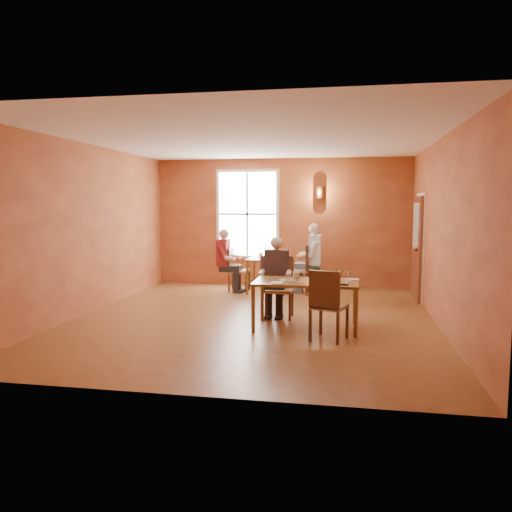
% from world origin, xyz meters
% --- Properties ---
extents(ground, '(6.00, 7.00, 0.01)m').
position_xyz_m(ground, '(0.00, 0.00, 0.00)').
color(ground, brown).
rests_on(ground, ground).
extents(wall_back, '(6.00, 0.04, 3.00)m').
position_xyz_m(wall_back, '(0.00, 3.50, 1.50)').
color(wall_back, brown).
rests_on(wall_back, ground).
extents(wall_front, '(6.00, 0.04, 3.00)m').
position_xyz_m(wall_front, '(0.00, -3.50, 1.50)').
color(wall_front, brown).
rests_on(wall_front, ground).
extents(wall_left, '(0.04, 7.00, 3.00)m').
position_xyz_m(wall_left, '(-3.00, 0.00, 1.50)').
color(wall_left, brown).
rests_on(wall_left, ground).
extents(wall_right, '(0.04, 7.00, 3.00)m').
position_xyz_m(wall_right, '(3.00, 0.00, 1.50)').
color(wall_right, brown).
rests_on(wall_right, ground).
extents(ceiling, '(6.00, 7.00, 0.04)m').
position_xyz_m(ceiling, '(0.00, 0.00, 3.00)').
color(ceiling, white).
rests_on(ceiling, wall_back).
extents(window, '(1.36, 0.10, 1.96)m').
position_xyz_m(window, '(-0.80, 3.45, 1.70)').
color(window, white).
rests_on(window, wall_back).
extents(door, '(0.12, 1.04, 2.10)m').
position_xyz_m(door, '(2.94, 2.30, 1.05)').
color(door, maroon).
rests_on(door, ground).
extents(wall_sconce, '(0.16, 0.16, 0.28)m').
position_xyz_m(wall_sconce, '(0.90, 3.40, 2.20)').
color(wall_sconce, brown).
rests_on(wall_sconce, wall_back).
extents(main_table, '(1.60, 0.90, 0.75)m').
position_xyz_m(main_table, '(0.92, -0.52, 0.38)').
color(main_table, brown).
rests_on(main_table, ground).
extents(chair_diner_main, '(0.44, 0.44, 1.00)m').
position_xyz_m(chair_diner_main, '(0.42, 0.13, 0.50)').
color(chair_diner_main, '#503218').
rests_on(chair_diner_main, ground).
extents(diner_main, '(0.53, 0.53, 1.33)m').
position_xyz_m(diner_main, '(0.42, 0.10, 0.66)').
color(diner_main, black).
rests_on(diner_main, ground).
extents(chair_empty, '(0.57, 0.57, 1.02)m').
position_xyz_m(chair_empty, '(1.30, -1.12, 0.51)').
color(chair_empty, brown).
rests_on(chair_empty, ground).
extents(plate_food, '(0.36, 0.36, 0.04)m').
position_xyz_m(plate_food, '(0.64, -0.56, 0.77)').
color(plate_food, white).
rests_on(plate_food, main_table).
extents(sandwich, '(0.11, 0.11, 0.11)m').
position_xyz_m(sandwich, '(0.76, -0.47, 0.81)').
color(sandwich, tan).
rests_on(sandwich, main_table).
extents(goblet_a, '(0.10, 0.10, 0.19)m').
position_xyz_m(goblet_a, '(1.41, -0.44, 0.85)').
color(goblet_a, silver).
rests_on(goblet_a, main_table).
extents(goblet_b, '(0.09, 0.09, 0.20)m').
position_xyz_m(goblet_b, '(1.54, -0.66, 0.85)').
color(goblet_b, white).
rests_on(goblet_b, main_table).
extents(goblet_c, '(0.10, 0.10, 0.19)m').
position_xyz_m(goblet_c, '(1.21, -0.71, 0.84)').
color(goblet_c, white).
rests_on(goblet_c, main_table).
extents(menu_stand, '(0.13, 0.08, 0.20)m').
position_xyz_m(menu_stand, '(1.06, -0.24, 0.85)').
color(menu_stand, '#254229').
rests_on(menu_stand, main_table).
extents(knife, '(0.22, 0.07, 0.00)m').
position_xyz_m(knife, '(0.84, -0.81, 0.75)').
color(knife, silver).
rests_on(knife, main_table).
extents(napkin, '(0.19, 0.19, 0.01)m').
position_xyz_m(napkin, '(0.50, -0.77, 0.75)').
color(napkin, silver).
rests_on(napkin, main_table).
extents(side_plate, '(0.22, 0.22, 0.01)m').
position_xyz_m(side_plate, '(1.66, -0.28, 0.76)').
color(side_plate, silver).
rests_on(side_plate, main_table).
extents(sunglasses, '(0.14, 0.05, 0.02)m').
position_xyz_m(sunglasses, '(1.50, -0.82, 0.76)').
color(sunglasses, black).
rests_on(sunglasses, main_table).
extents(second_table, '(0.86, 0.86, 0.76)m').
position_xyz_m(second_table, '(-0.16, 2.55, 0.38)').
color(second_table, brown).
rests_on(second_table, ground).
extents(chair_diner_white, '(0.47, 0.47, 1.06)m').
position_xyz_m(chair_diner_white, '(0.49, 2.55, 0.53)').
color(chair_diner_white, '#592F1D').
rests_on(chair_diner_white, ground).
extents(diner_white, '(0.59, 0.59, 1.47)m').
position_xyz_m(diner_white, '(0.52, 2.55, 0.74)').
color(diner_white, silver).
rests_on(diner_white, ground).
extents(chair_diner_maroon, '(0.42, 0.42, 0.96)m').
position_xyz_m(chair_diner_maroon, '(-0.81, 2.55, 0.48)').
color(chair_diner_maroon, '#4B2A12').
rests_on(chair_diner_maroon, ground).
extents(diner_maroon, '(0.54, 0.54, 1.35)m').
position_xyz_m(diner_maroon, '(-0.84, 2.55, 0.67)').
color(diner_maroon, '#571018').
rests_on(diner_maroon, ground).
extents(cup_a, '(0.15, 0.15, 0.10)m').
position_xyz_m(cup_a, '(0.01, 2.44, 0.81)').
color(cup_a, silver).
rests_on(cup_a, second_table).
extents(cup_b, '(0.12, 0.12, 0.10)m').
position_xyz_m(cup_b, '(-0.34, 2.68, 0.81)').
color(cup_b, white).
rests_on(cup_b, second_table).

